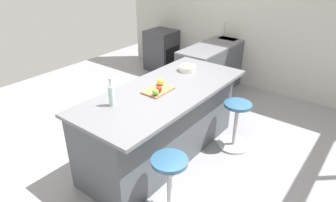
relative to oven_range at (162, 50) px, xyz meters
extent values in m
plane|color=gray|center=(2.46, 1.86, -0.44)|extent=(7.45, 7.45, 0.00)
cube|color=beige|center=(-0.35, 1.86, 0.97)|extent=(0.12, 5.73, 2.81)
cube|color=#4C5156|center=(0.00, 1.50, 0.00)|extent=(2.31, 0.60, 0.88)
cube|color=slate|center=(0.00, 1.50, 0.45)|extent=(2.31, 0.60, 0.03)
cube|color=#38383D|center=(-0.29, 1.50, 0.41)|extent=(0.44, 0.36, 0.12)
cylinder|color=#B7B7BC|center=(-0.29, 1.35, 0.61)|extent=(0.02, 0.02, 0.28)
cube|color=#38383D|center=(0.00, 0.00, 0.00)|extent=(0.60, 0.60, 0.88)
cube|color=black|center=(0.00, 0.30, -0.04)|extent=(0.44, 0.01, 0.32)
cube|color=#4C5156|center=(2.48, 2.00, 0.02)|extent=(2.25, 0.81, 0.91)
cube|color=slate|center=(2.48, 2.05, 0.49)|extent=(2.31, 1.01, 0.04)
cylinder|color=#B7B7BC|center=(1.75, 2.68, -0.42)|extent=(0.44, 0.44, 0.03)
cylinder|color=#B7B7BC|center=(1.75, 2.68, -0.12)|extent=(0.05, 0.05, 0.60)
cylinder|color=#336084|center=(1.75, 2.68, 0.20)|extent=(0.36, 0.36, 0.04)
cylinder|color=#B7B7BC|center=(3.21, 2.68, -0.12)|extent=(0.05, 0.05, 0.60)
cylinder|color=#336084|center=(3.21, 2.68, 0.20)|extent=(0.36, 0.36, 0.04)
cube|color=olive|center=(2.57, 2.02, 0.52)|extent=(0.36, 0.24, 0.02)
sphere|color=#609E2D|center=(2.71, 2.10, 0.57)|extent=(0.08, 0.08, 0.08)
sphere|color=red|center=(2.62, 2.07, 0.57)|extent=(0.07, 0.07, 0.07)
sphere|color=gold|center=(2.45, 1.96, 0.57)|extent=(0.09, 0.09, 0.09)
cylinder|color=silver|center=(3.15, 1.86, 0.62)|extent=(0.06, 0.06, 0.22)
cylinder|color=silver|center=(3.15, 1.86, 0.77)|extent=(0.03, 0.03, 0.08)
cylinder|color=#B7B7BC|center=(3.15, 1.86, 0.81)|extent=(0.03, 0.03, 0.02)
cylinder|color=silver|center=(1.81, 1.92, 0.54)|extent=(0.23, 0.23, 0.07)
cylinder|color=slate|center=(1.81, 1.92, 0.56)|extent=(0.19, 0.19, 0.04)
camera|label=1|loc=(5.01, 4.05, 1.98)|focal=31.80mm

